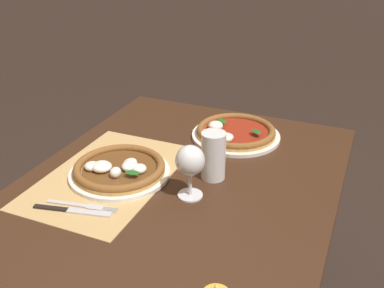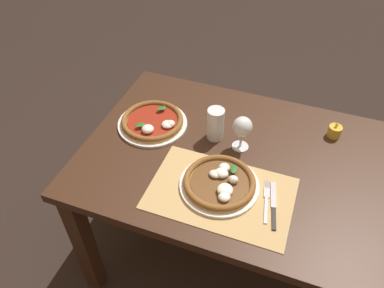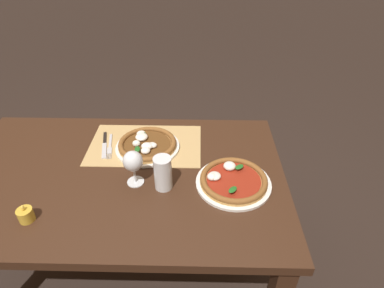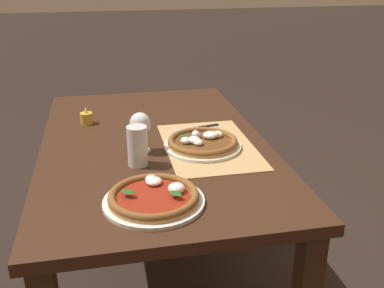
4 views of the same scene
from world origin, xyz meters
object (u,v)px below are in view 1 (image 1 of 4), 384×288
knife (72,211)px  pizza_near (119,169)px  pint_glass (213,157)px  fork (82,206)px  pizza_far (235,132)px  wine_glass (190,163)px

knife → pizza_near: bearing=175.2°
pizza_near → pint_glass: pint_glass is taller
pizza_near → fork: pizza_near is taller
pizza_far → fork: 0.61m
pizza_far → wine_glass: 0.41m
pizza_far → pint_glass: pint_glass is taller
pint_glass → pizza_near: bearing=-68.5°
fork → knife: size_ratio=0.94×
fork → knife: 0.03m
pizza_far → pint_glass: size_ratio=2.13×
wine_glass → knife: size_ratio=0.73×
wine_glass → fork: 0.31m
wine_glass → pint_glass: 0.13m
pint_glass → knife: (0.31, -0.28, -0.06)m
pint_glass → knife: bearing=-41.7°
pizza_far → knife: (0.59, -0.25, -0.01)m
pizza_near → pizza_far: pizza_near is taller
knife → wine_glass: bearing=127.1°
pizza_near → fork: (0.18, -0.01, -0.02)m
wine_glass → pizza_far: bearing=179.9°
wine_glass → fork: wine_glass is taller
pizza_far → pint_glass: bearing=4.5°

